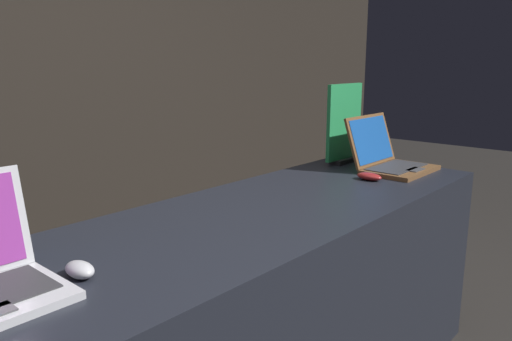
{
  "coord_description": "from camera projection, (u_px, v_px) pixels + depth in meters",
  "views": [
    {
      "loc": [
        -1.26,
        -0.76,
        1.38
      ],
      "look_at": [
        0.01,
        0.37,
        1.0
      ],
      "focal_mm": 35.0,
      "sensor_mm": 36.0,
      "label": 1
    }
  ],
  "objects": [
    {
      "name": "wall_back",
      "position": [
        11.0,
        56.0,
        2.85
      ],
      "size": [
        8.0,
        0.05,
        2.8
      ],
      "color": "black",
      "rests_on": "ground_plane"
    },
    {
      "name": "mouse_back",
      "position": [
        369.0,
        176.0,
        2.24
      ],
      "size": [
        0.06,
        0.12,
        0.03
      ],
      "color": "maroon",
      "rests_on": "display_counter"
    },
    {
      "name": "promo_stand_back",
      "position": [
        344.0,
        126.0,
        2.57
      ],
      "size": [
        0.3,
        0.07,
        0.41
      ],
      "color": "black",
      "rests_on": "display_counter"
    },
    {
      "name": "mouse_front",
      "position": [
        80.0,
        270.0,
        1.24
      ],
      "size": [
        0.06,
        0.1,
        0.04
      ],
      "color": "#B2B2B7",
      "rests_on": "display_counter"
    },
    {
      "name": "display_counter",
      "position": [
        254.0,
        321.0,
        1.86
      ],
      "size": [
        2.36,
        0.73,
        0.85
      ],
      "color": "black",
      "rests_on": "ground_plane"
    },
    {
      "name": "laptop_back",
      "position": [
        388.0,
        158.0,
        2.44
      ],
      "size": [
        0.37,
        0.34,
        0.26
      ],
      "color": "brown",
      "rests_on": "display_counter"
    }
  ]
}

